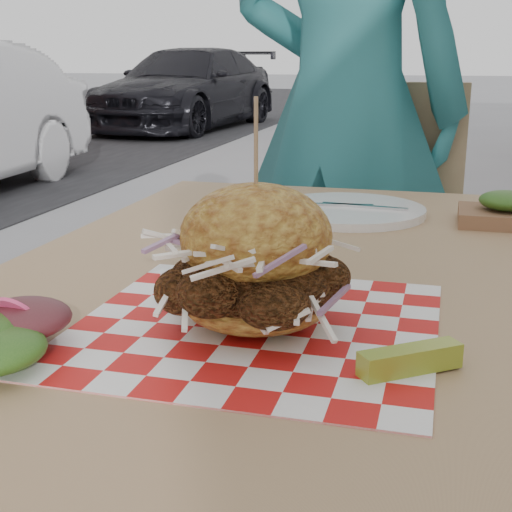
% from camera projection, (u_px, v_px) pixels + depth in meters
% --- Properties ---
extents(diner, '(0.72, 0.55, 1.77)m').
position_uv_depth(diner, '(345.00, 108.00, 1.88)').
color(diner, '#297579').
rests_on(diner, ground).
extents(car_dark, '(1.97, 4.04, 1.13)m').
position_uv_depth(car_dark, '(188.00, 88.00, 10.24)').
color(car_dark, black).
rests_on(car_dark, ground).
extents(patio_table, '(0.80, 1.20, 0.75)m').
position_uv_depth(patio_table, '(307.00, 328.00, 0.94)').
color(patio_table, tan).
rests_on(patio_table, ground).
extents(patio_chair, '(0.43, 0.44, 0.95)m').
position_uv_depth(patio_chair, '(379.00, 236.00, 1.90)').
color(patio_chair, tan).
rests_on(patio_chair, ground).
extents(paper_liner, '(0.36, 0.36, 0.00)m').
position_uv_depth(paper_liner, '(256.00, 326.00, 0.73)').
color(paper_liner, red).
rests_on(paper_liner, patio_table).
extents(sandwich, '(0.20, 0.20, 0.23)m').
position_uv_depth(sandwich, '(256.00, 265.00, 0.71)').
color(sandwich, gold).
rests_on(sandwich, paper_liner).
extents(pickle_spear, '(0.09, 0.07, 0.02)m').
position_uv_depth(pickle_spear, '(410.00, 360.00, 0.62)').
color(pickle_spear, olive).
rests_on(pickle_spear, paper_liner).
extents(place_setting, '(0.27, 0.27, 0.02)m').
position_uv_depth(place_setting, '(347.00, 210.00, 1.24)').
color(place_setting, white).
rests_on(place_setting, patio_table).
extents(kraft_tray, '(0.15, 0.12, 0.06)m').
position_uv_depth(kraft_tray, '(506.00, 211.00, 1.16)').
color(kraft_tray, brown).
rests_on(kraft_tray, patio_table).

